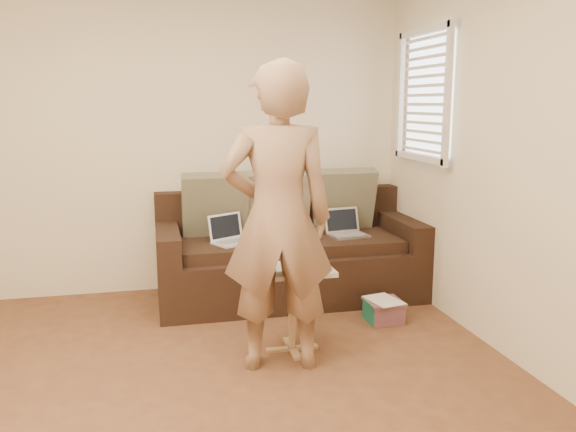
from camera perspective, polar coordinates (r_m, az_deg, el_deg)
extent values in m
plane|color=brown|center=(3.38, -8.19, -18.26)|extent=(4.50, 4.50, 0.00)
plane|color=beige|center=(5.21, -10.85, 6.97)|extent=(4.00, 0.00, 4.00)
plane|color=beige|center=(0.80, 4.39, -14.00)|extent=(4.00, 0.00, 4.00)
plane|color=beige|center=(3.71, 23.78, 4.73)|extent=(0.00, 4.50, 4.50)
imported|color=#9B7354|center=(3.57, -1.01, -0.26)|extent=(0.74, 0.55, 1.89)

